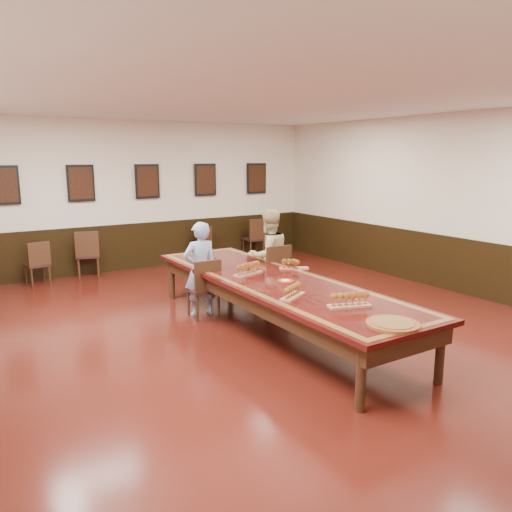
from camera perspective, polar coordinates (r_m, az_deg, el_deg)
floor at (r=7.16m, az=2.15°, el=-8.62°), size 8.00×10.00×0.02m
ceiling at (r=6.78m, az=2.36°, el=17.91°), size 8.00×10.00×0.02m
wall_back at (r=11.26m, az=-12.38°, el=6.82°), size 8.00×0.02×3.20m
wall_right at (r=9.62m, az=22.48°, el=5.51°), size 0.02×10.00×3.20m
chair_man at (r=7.68m, az=-6.06°, el=-3.63°), size 0.45×0.49×0.92m
chair_woman at (r=8.38m, az=1.83°, el=-2.01°), size 0.48×0.52×1.00m
spare_chair_a at (r=10.40m, az=-23.77°, el=-0.75°), size 0.47×0.50×0.86m
spare_chair_b at (r=10.72m, az=-18.66°, el=0.24°), size 0.56×0.59×0.97m
spare_chair_c at (r=11.69m, az=-6.39°, el=1.36°), size 0.49×0.52×0.85m
spare_chair_d at (r=12.24m, az=-0.29°, el=2.12°), size 0.47×0.50×0.95m
person_man at (r=7.70m, az=-6.39°, el=-1.50°), size 0.55×0.38×1.46m
person_woman at (r=8.40m, az=1.45°, el=0.01°), size 0.80×0.63×1.57m
pink_phone at (r=7.51m, az=4.75°, el=-1.62°), size 0.11×0.14×0.01m
wainscoting at (r=7.00m, az=2.18°, el=-4.69°), size 8.00×10.00×1.00m
conference_table at (r=6.98m, az=2.19°, el=-3.82°), size 1.40×5.00×0.76m
posters at (r=11.18m, az=-12.32°, el=8.33°), size 6.14×0.04×0.74m
flight_a at (r=7.19m, az=-0.90°, el=-1.51°), size 0.51×0.28×0.18m
flight_b at (r=7.55m, az=4.21°, el=-0.99°), size 0.45×0.32×0.16m
flight_c at (r=6.05m, az=4.20°, el=-4.07°), size 0.45×0.33×0.17m
flight_d at (r=5.75m, az=10.64°, el=-5.00°), size 0.51×0.30×0.18m
red_plate_grp at (r=6.81m, az=3.37°, el=-2.89°), size 0.22×0.22×0.03m
carved_platter at (r=5.26m, az=15.35°, el=-7.52°), size 0.69×0.69×0.04m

